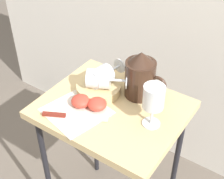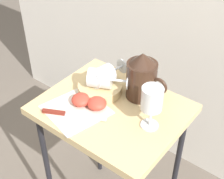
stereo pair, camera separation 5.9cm
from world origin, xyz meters
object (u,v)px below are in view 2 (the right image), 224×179
Objects in this scene: table at (112,122)px; apple_half_right at (97,103)px; knife at (64,114)px; wine_glass_tipped_near at (103,75)px; basket_tray at (100,88)px; apple_half_left at (81,100)px; pitcher at (142,79)px; wine_glass_upright at (152,101)px; wine_glass_tipped_far at (101,78)px.

apple_half_right is (-0.04, -0.04, 0.10)m from table.
wine_glass_tipped_near is at bearing 85.03° from knife.
basket_tray is at bearing 122.81° from apple_half_right.
wine_glass_tipped_near is at bearing 84.91° from apple_half_left.
pitcher is 2.65× the size of apple_half_right.
apple_half_left is at bearing 85.22° from knife.
knife is at bearing -94.78° from apple_half_left.
apple_half_right is at bearing -168.09° from wine_glass_upright.
wine_glass_upright is (0.12, -0.12, 0.03)m from pitcher.
wine_glass_tipped_near is at bearing 111.33° from wine_glass_tipped_far.
wine_glass_tipped_far is (-0.25, 0.04, -0.04)m from wine_glass_upright.
apple_half_left is 0.06m from apple_half_right.
pitcher reaches higher than apple_half_left.
wine_glass_tipped_far is (-0.13, -0.08, -0.00)m from pitcher.
wine_glass_upright reaches higher than apple_half_left.
wine_glass_upright reaches higher than wine_glass_tipped_near.
knife is at bearing -93.67° from basket_tray.
wine_glass_tipped_far is at bearing 118.20° from apple_half_right.
table is 0.14m from basket_tray.
basket_tray is 1.04× the size of wine_glass_tipped_far.
apple_half_right is at bearing 56.60° from knife.
table is at bearing 32.58° from apple_half_left.
wine_glass_tipped_far is at bearing 171.47° from wine_glass_upright.
basket_tray reaches higher than knife.
knife is (-0.10, -0.14, 0.09)m from table.
basket_tray is at bearing 87.20° from apple_half_left.
table is 0.12m from apple_half_right.
table is 0.25m from wine_glass_upright.
wine_glass_upright reaches higher than wine_glass_tipped_far.
basket_tray is 0.17m from pitcher.
wine_glass_tipped_near reaches higher than knife.
wine_glass_upright is 0.32m from knife.
pitcher is at bearing 60.09° from knife.
knife is at bearing -97.70° from wine_glass_tipped_far.
apple_half_right reaches higher than knife.
pitcher reaches higher than apple_half_right.
wine_glass_tipped_near is at bearing 66.58° from basket_tray.
pitcher is (0.05, 0.12, 0.16)m from table.
basket_tray is 2.44× the size of apple_half_left.
apple_half_right is (0.06, -0.09, 0.01)m from basket_tray.
wine_glass_tipped_near reaches higher than apple_half_left.
apple_half_left is (-0.26, -0.06, -0.09)m from wine_glass_upright.
pitcher is at bearing 68.37° from table.
wine_glass_tipped_near is 2.21× the size of apple_half_left.
wine_glass_upright reaches higher than knife.
apple_half_left reaches higher than table.
wine_glass_tipped_near reaches higher than basket_tray.
pitcher is at bearing 134.65° from wine_glass_upright.
basket_tray is 1.10× the size of wine_glass_tipped_near.
wine_glass_tipped_near is 0.02m from wine_glass_tipped_far.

